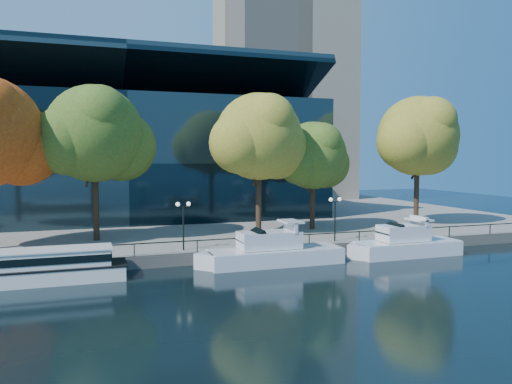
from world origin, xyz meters
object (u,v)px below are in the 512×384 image
object	(u,v)px
tour_boat	(20,267)
tree_5	(419,138)
tree_2	(96,136)
lamp_1	(183,214)
lamp_2	(335,209)
cruiser_near	(270,251)
tree_4	(314,157)
cruiser_far	(403,244)
tree_3	(260,139)

from	to	relation	value
tour_boat	tree_5	world-z (taller)	tree_5
tree_2	lamp_1	size ratio (longest dim) A/B	3.55
tree_2	lamp_2	distance (m)	22.92
tour_boat	cruiser_near	xyz separation A→B (m)	(18.40, 0.18, -0.09)
tree_5	lamp_2	bearing A→B (deg)	-154.89
tour_boat	lamp_1	bearing A→B (deg)	16.48
tree_5	tree_4	bearing A→B (deg)	174.60
cruiser_far	lamp_1	size ratio (longest dim) A/B	2.66
tree_3	tree_4	xyz separation A→B (m)	(6.84, 2.12, -1.81)
tree_5	tree_3	bearing A→B (deg)	-177.19
cruiser_near	tree_4	bearing A→B (deg)	50.41
tour_boat	cruiser_far	world-z (taller)	cruiser_far
tree_2	tree_5	size ratio (longest dim) A/B	0.99
tour_boat	lamp_2	bearing A→B (deg)	7.75
tree_2	cruiser_near	bearing A→B (deg)	-39.71
tree_4	lamp_2	world-z (taller)	tree_4
tree_2	lamp_1	xyz separation A→B (m)	(6.57, -7.41, -6.69)
cruiser_near	tree_2	size ratio (longest dim) A/B	0.85
tree_5	lamp_1	world-z (taller)	tree_5
cruiser_far	tree_4	distance (m)	14.19
tree_4	tree_2	bearing A→B (deg)	-179.18
tree_4	tour_boat	bearing A→B (deg)	-157.77
tree_5	lamp_1	xyz separation A→B (m)	(-28.03, -6.55, -6.90)
tree_2	tree_5	distance (m)	34.61
cruiser_near	lamp_1	world-z (taller)	lamp_1
tree_3	tree_4	bearing A→B (deg)	17.25
tour_boat	lamp_2	world-z (taller)	lamp_2
cruiser_far	tree_2	size ratio (longest dim) A/B	0.75
lamp_1	tree_4	bearing A→B (deg)	26.37
cruiser_far	tree_2	distance (m)	29.35
tour_boat	tree_5	bearing A→B (deg)	14.16
tree_3	lamp_1	size ratio (longest dim) A/B	3.47
cruiser_near	lamp_1	distance (m)	7.79
cruiser_near	tree_3	distance (m)	13.23
lamp_1	lamp_2	size ratio (longest dim) A/B	1.00
cruiser_far	tree_4	size ratio (longest dim) A/B	0.93
tree_5	cruiser_near	bearing A→B (deg)	-155.35
cruiser_far	tree_3	distance (m)	16.69
tree_5	tour_boat	bearing A→B (deg)	-165.84
lamp_2	tour_boat	bearing A→B (deg)	-172.25
tour_boat	tree_5	xyz separation A→B (m)	(40.02, 10.10, 9.70)
cruiser_far	tree_3	bearing A→B (deg)	136.92
cruiser_far	tree_4	bearing A→B (deg)	105.61
cruiser_far	lamp_1	bearing A→B (deg)	168.56
tree_2	lamp_2	xyz separation A→B (m)	(20.63, -7.41, -6.69)
tree_3	tree_4	world-z (taller)	tree_3
tree_3	tree_4	size ratio (longest dim) A/B	1.22
cruiser_near	lamp_2	size ratio (longest dim) A/B	3.03
cruiser_far	tree_3	xyz separation A→B (m)	(-10.06, 9.41, 9.43)
cruiser_near	tree_5	bearing A→B (deg)	24.65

